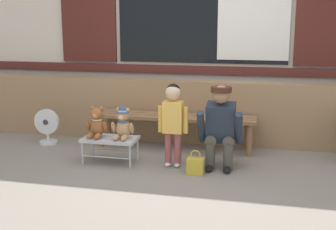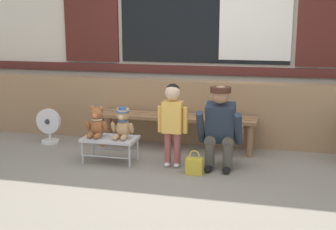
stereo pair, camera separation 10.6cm
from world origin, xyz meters
The scene contains 11 objects.
ground_plane centered at (0.00, 0.00, 0.00)m, with size 60.00×60.00×0.00m, color gray.
brick_low_wall centered at (0.00, 1.43, 0.42)m, with size 8.16×0.25×0.85m, color #997551.
shop_facade centered at (0.00, 1.94, 1.84)m, with size 8.32×0.26×3.68m.
wooden_bench_long centered at (-0.22, 1.06, 0.37)m, with size 2.10×0.40×0.44m.
small_display_bench centered at (-0.83, 0.31, 0.27)m, with size 0.64×0.36×0.30m.
teddy_bear_plain centered at (-0.99, 0.31, 0.46)m, with size 0.28×0.26×0.36m.
teddy_bear_with_hat centered at (-0.67, 0.31, 0.47)m, with size 0.28×0.27×0.36m.
child_standing centered at (-0.08, 0.33, 0.59)m, with size 0.35×0.18×0.96m.
adult_crouching centered at (0.46, 0.42, 0.48)m, with size 0.50×0.49×0.95m.
handbag_on_ground centered at (0.22, 0.12, 0.10)m, with size 0.18×0.11×0.27m.
floor_fan centered at (-1.93, 0.87, 0.24)m, with size 0.34×0.24×0.48m.
Camera 2 is at (1.09, -4.46, 1.66)m, focal length 47.91 mm.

